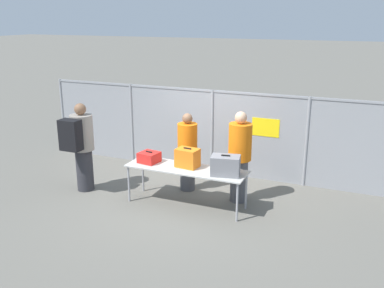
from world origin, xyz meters
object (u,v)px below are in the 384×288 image
Objects in this scene: inspection_table at (186,171)px; security_worker_far at (240,156)px; traveler_hooded at (81,144)px; utility_trailer at (314,140)px; suitcase_grey at (225,165)px; security_worker_near at (187,151)px; suitcase_red at (149,157)px; suitcase_orange at (187,158)px.

inspection_table is 1.07m from security_worker_far.
traveler_hooded is 6.11m from utility_trailer.
traveler_hooded is (-2.26, -0.19, 0.31)m from inspection_table.
suitcase_grey is 0.16× the size of utility_trailer.
traveler_hooded is 1.13× the size of security_worker_near.
traveler_hooded is 0.52× the size of utility_trailer.
security_worker_near reaches higher than suitcase_grey.
traveler_hooded is at bearing -175.30° from inspection_table.
suitcase_red is at bearing -4.27° from security_worker_far.
inspection_table is 5.79× the size of suitcase_red.
security_worker_near is at bearing 111.87° from inspection_table.
security_worker_near is at bearing 113.75° from suitcase_orange.
inspection_table is 1.42× the size of security_worker_near.
suitcase_grey is (0.80, -0.12, -0.00)m from suitcase_orange.
suitcase_orange reaches higher than utility_trailer.
security_worker_far reaches higher than suitcase_grey.
suitcase_grey is 1.34m from security_worker_near.
suitcase_grey is at bearing -16.19° from traveler_hooded.
traveler_hooded reaches higher than suitcase_red.
traveler_hooded reaches higher than inspection_table.
traveler_hooded is (-1.46, -0.21, 0.15)m from suitcase_red.
security_worker_near is at bearing -120.05° from utility_trailer.
suitcase_orange is 0.78× the size of suitcase_grey.
security_worker_far is 3.89m from utility_trailer.
suitcase_orange is 4.66m from utility_trailer.
security_worker_far reaches higher than suitcase_orange.
traveler_hooded is (-3.06, -0.14, 0.08)m from suitcase_grey.
traveler_hooded is at bearing -131.92° from utility_trailer.
inspection_table is 0.83m from suitcase_grey.
suitcase_grey is 3.06m from traveler_hooded.
suitcase_red is 0.22× the size of traveler_hooded.
suitcase_red is at bearing -121.09° from utility_trailer.
inspection_table is at bearing -112.52° from utility_trailer.
utility_trailer is (1.00, 4.38, -0.58)m from suitcase_grey.
security_worker_near is at bearing 144.52° from suitcase_grey.
security_worker_far reaches higher than utility_trailer.
suitcase_red is 0.80m from suitcase_orange.
suitcase_red reaches higher than utility_trailer.
security_worker_near is 0.91× the size of security_worker_far.
suitcase_orange reaches higher than inspection_table.
suitcase_red is 1.60m from suitcase_grey.
inspection_table is 2.29m from traveler_hooded.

